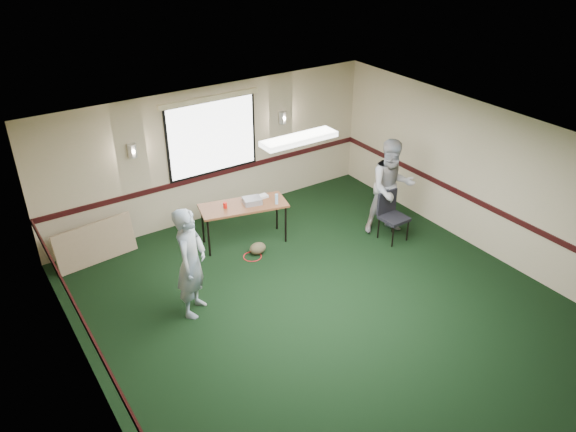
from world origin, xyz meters
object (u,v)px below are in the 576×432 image
folding_table (243,208)px  projector (252,201)px  person_right (391,187)px  person_left (191,262)px  conference_chair (391,212)px

folding_table → projector: size_ratio=5.26×
projector → person_right: 2.65m
folding_table → person_right: 2.82m
projector → person_left: person_left is taller
projector → conference_chair: size_ratio=0.34×
folding_table → person_left: bearing=-127.2°
person_left → conference_chair: bearing=-44.2°
folding_table → projector: 0.20m
conference_chair → projector: bearing=147.4°
folding_table → projector: projector is taller
folding_table → person_right: person_right is taller
folding_table → person_right: size_ratio=0.90×
folding_table → projector: (0.16, -0.04, 0.11)m
conference_chair → person_right: size_ratio=0.50×
projector → conference_chair: (2.25, -1.34, -0.30)m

